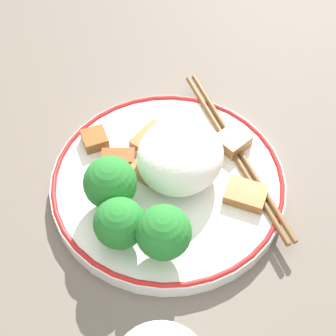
{
  "coord_description": "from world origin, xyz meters",
  "views": [
    {
      "loc": [
        0.29,
        0.14,
        0.46
      ],
      "look_at": [
        0.0,
        0.0,
        0.04
      ],
      "focal_mm": 60.0,
      "sensor_mm": 36.0,
      "label": 1
    }
  ],
  "objects_px": {
    "broccoli_back_left": "(110,183)",
    "broccoli_back_center": "(120,223)",
    "plate": "(168,184)",
    "broccoli_back_right": "(164,233)",
    "chopsticks": "(236,151)"
  },
  "relations": [
    {
      "from": "plate",
      "to": "chopsticks",
      "type": "relative_size",
      "value": 1.31
    },
    {
      "from": "broccoli_back_center",
      "to": "broccoli_back_right",
      "type": "bearing_deg",
      "value": 96.75
    },
    {
      "from": "broccoli_back_right",
      "to": "plate",
      "type": "bearing_deg",
      "value": -157.33
    },
    {
      "from": "plate",
      "to": "broccoli_back_left",
      "type": "height_order",
      "value": "broccoli_back_left"
    },
    {
      "from": "broccoli_back_left",
      "to": "chopsticks",
      "type": "xyz_separation_m",
      "value": [
        -0.11,
        0.08,
        -0.03
      ]
    },
    {
      "from": "plate",
      "to": "broccoli_back_left",
      "type": "distance_m",
      "value": 0.07
    },
    {
      "from": "plate",
      "to": "chopsticks",
      "type": "height_order",
      "value": "chopsticks"
    },
    {
      "from": "chopsticks",
      "to": "broccoli_back_left",
      "type": "bearing_deg",
      "value": -38.06
    },
    {
      "from": "broccoli_back_left",
      "to": "broccoli_back_center",
      "type": "height_order",
      "value": "broccoli_back_left"
    },
    {
      "from": "plate",
      "to": "broccoli_back_center",
      "type": "bearing_deg",
      "value": -6.92
    },
    {
      "from": "plate",
      "to": "broccoli_back_right",
      "type": "distance_m",
      "value": 0.09
    },
    {
      "from": "broccoli_back_center",
      "to": "chopsticks",
      "type": "relative_size",
      "value": 0.3
    },
    {
      "from": "plate",
      "to": "broccoli_back_right",
      "type": "height_order",
      "value": "broccoli_back_right"
    },
    {
      "from": "broccoli_back_left",
      "to": "broccoli_back_right",
      "type": "relative_size",
      "value": 0.97
    },
    {
      "from": "broccoli_back_left",
      "to": "broccoli_back_center",
      "type": "distance_m",
      "value": 0.04
    }
  ]
}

